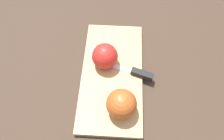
{
  "coord_description": "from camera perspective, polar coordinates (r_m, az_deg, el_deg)",
  "views": [
    {
      "loc": [
        -0.35,
        -0.06,
        0.65
      ],
      "look_at": [
        0.0,
        0.0,
        0.04
      ],
      "focal_mm": 35.0,
      "sensor_mm": 36.0,
      "label": 1
    }
  ],
  "objects": [
    {
      "name": "apple_half_left",
      "position": [
        0.63,
        2.47,
        -8.92
      ],
      "size": [
        0.09,
        0.09,
        0.09
      ],
      "rotation": [
        0.0,
        0.0,
        3.37
      ],
      "color": "#AD4C1E",
      "rests_on": "cutting_board"
    },
    {
      "name": "apple_slice",
      "position": [
        0.77,
        -3.78,
        4.63
      ],
      "size": [
        0.05,
        0.05,
        0.0
      ],
      "color": "beige",
      "rests_on": "cutting_board"
    },
    {
      "name": "knife",
      "position": [
        0.72,
        6.98,
        -0.8
      ],
      "size": [
        0.05,
        0.18,
        0.02
      ],
      "rotation": [
        0.0,
        0.0,
        1.37
      ],
      "color": "silver",
      "rests_on": "cutting_board"
    },
    {
      "name": "ground_plane",
      "position": [
        0.74,
        0.0,
        -1.53
      ],
      "size": [
        4.0,
        4.0,
        0.0
      ],
      "primitive_type": "plane",
      "color": "#38281E"
    },
    {
      "name": "cutting_board",
      "position": [
        0.73,
        0.0,
        -1.17
      ],
      "size": [
        0.44,
        0.25,
        0.02
      ],
      "color": "tan",
      "rests_on": "ground_plane"
    },
    {
      "name": "apple_half_right",
      "position": [
        0.71,
        -1.88,
        3.59
      ],
      "size": [
        0.09,
        0.09,
        0.09
      ],
      "rotation": [
        0.0,
        0.0,
        3.27
      ],
      "color": "red",
      "rests_on": "cutting_board"
    }
  ]
}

